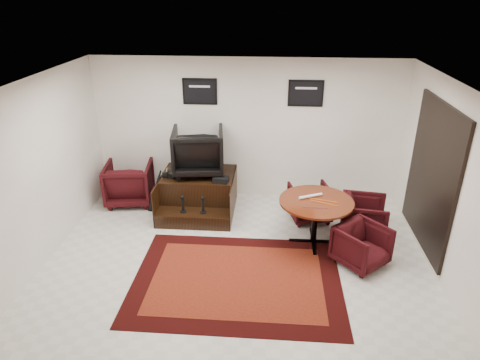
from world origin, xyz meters
name	(u,v)px	position (x,y,z in m)	size (l,w,h in m)	color
ground	(236,264)	(0.00, 0.00, 0.00)	(6.00, 6.00, 0.00)	silver
room_shell	(265,156)	(0.41, 0.12, 1.79)	(6.02, 5.02, 2.81)	white
area_rug	(237,279)	(0.04, -0.38, 0.01)	(3.06, 2.29, 0.01)	black
shine_podium	(199,194)	(-0.88, 1.79, 0.33)	(1.38, 1.42, 0.71)	black
shine_chair	(198,149)	(-0.88, 1.93, 1.19)	(0.93, 0.87, 0.96)	black
shoes_pair	(172,173)	(-1.37, 1.73, 0.77)	(0.31, 0.35, 0.11)	black
polish_kit	(221,180)	(-0.41, 1.52, 0.76)	(0.28, 0.19, 0.10)	black
umbrella_black	(156,190)	(-1.68, 1.63, 0.44)	(0.33, 0.12, 0.88)	black
umbrella_hooked	(156,189)	(-1.70, 1.71, 0.43)	(0.32, 0.12, 0.86)	black
armchair_side	(129,181)	(-2.30, 1.99, 0.45)	(0.88, 0.82, 0.91)	black
meeting_table	(316,206)	(1.25, 0.74, 0.70)	(1.21, 1.21, 0.79)	#431709
table_chair_back	(310,201)	(1.23, 1.57, 0.36)	(0.70, 0.65, 0.72)	black
table_chair_window	(364,215)	(2.12, 1.07, 0.38)	(0.74, 0.69, 0.76)	black
table_chair_corner	(362,244)	(1.93, 0.18, 0.36)	(0.69, 0.65, 0.72)	black
paper_roll	(311,196)	(1.16, 0.85, 0.82)	(0.05, 0.05, 0.42)	silver
table_clutter	(322,203)	(1.33, 0.65, 0.80)	(0.57, 0.34, 0.01)	#E75C0C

